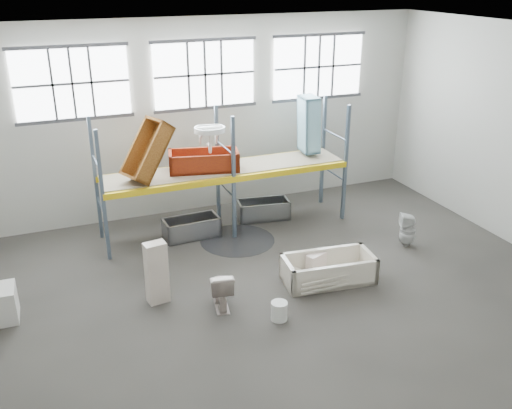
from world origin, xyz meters
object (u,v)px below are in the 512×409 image
steel_tub_left (191,228)px  rust_tub_flat (204,161)px  toilet_beige (220,288)px  blue_tub_upright (309,124)px  steel_tub_right (263,209)px  bucket (279,311)px  bathtub_beige (328,269)px  toilet_white (408,230)px  cistern_tall (157,273)px

steel_tub_left → rust_tub_flat: 1.65m
toilet_beige → blue_tub_upright: size_ratio=0.56×
steel_tub_right → bucket: 4.65m
steel_tub_left → rust_tub_flat: size_ratio=0.81×
bathtub_beige → rust_tub_flat: (-1.63, 3.34, 1.54)m
toilet_white → rust_tub_flat: rust_tub_flat is taller
steel_tub_right → rust_tub_flat: rust_tub_flat is taller
toilet_white → bucket: (-4.03, -1.67, -0.22)m
toilet_white → steel_tub_right: (-2.52, 2.73, -0.16)m
cistern_tall → steel_tub_right: (3.45, 2.94, -0.39)m
bathtub_beige → cistern_tall: 3.54m
toilet_beige → rust_tub_flat: (0.77, 3.43, 1.42)m
rust_tub_flat → blue_tub_upright: 2.92m
steel_tub_left → cistern_tall: bearing=-118.8°
cistern_tall → toilet_white: cistern_tall is taller
bathtub_beige → rust_tub_flat: size_ratio=1.15×
cistern_tall → bucket: cistern_tall is taller
steel_tub_left → rust_tub_flat: bearing=27.9°
steel_tub_left → steel_tub_right: bearing=10.6°
toilet_beige → toilet_white: (4.90, 0.84, 0.00)m
toilet_beige → rust_tub_flat: 3.79m
steel_tub_left → toilet_beige: bearing=-95.9°
blue_tub_upright → bucket: 5.66m
bathtub_beige → toilet_white: (2.50, 0.75, 0.13)m
toilet_white → rust_tub_flat: (-4.13, 2.59, 1.42)m
blue_tub_upright → rust_tub_flat: bearing=-176.8°
bathtub_beige → steel_tub_left: bearing=130.3°
toilet_white → steel_tub_right: 3.72m
toilet_beige → cistern_tall: cistern_tall is taller
cistern_tall → bucket: (1.94, -1.46, -0.45)m
toilet_white → steel_tub_left: size_ratio=0.61×
blue_tub_upright → cistern_tall: bearing=-147.9°
toilet_beige → blue_tub_upright: (3.63, 3.59, 1.99)m
toilet_beige → steel_tub_right: bearing=-113.1°
toilet_white → steel_tub_left: 5.14m
toilet_beige → steel_tub_left: size_ratio=0.60×
cistern_tall → toilet_white: size_ratio=1.57×
bathtub_beige → steel_tub_left: bathtub_beige is taller
bathtub_beige → steel_tub_right: bearing=97.0°
rust_tub_flat → steel_tub_right: bearing=5.2°
toilet_beige → rust_tub_flat: rust_tub_flat is taller
toilet_beige → toilet_white: bearing=-159.7°
steel_tub_left → steel_tub_right: (2.05, 0.38, -0.00)m
steel_tub_right → toilet_beige: bearing=-123.6°
steel_tub_right → steel_tub_left: bearing=-169.4°
rust_tub_flat → bucket: rust_tub_flat is taller
cistern_tall → blue_tub_upright: size_ratio=0.89×
cistern_tall → bucket: size_ratio=3.50×
bathtub_beige → rust_tub_flat: bearing=122.6°
toilet_white → toilet_beige: bearing=-58.0°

